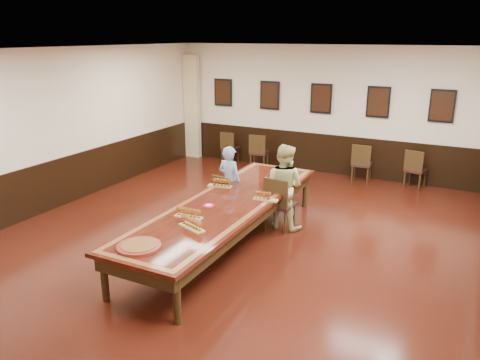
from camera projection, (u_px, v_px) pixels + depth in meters
The scene contains 23 objects.
floor at pixel (227, 244), 8.03m from camera, with size 8.00×10.00×0.02m, color black.
ceiling at pixel (225, 49), 7.07m from camera, with size 8.00×10.00×0.02m, color white.
wall_back at pixel (321, 110), 11.80m from camera, with size 8.00×0.02×3.20m, color #F0E5C9.
wall_left at pixel (49, 131), 9.29m from camera, with size 0.02×10.00×3.20m, color #F0E5C9.
chair_man at pixel (227, 196), 9.01m from camera, with size 0.42×0.45×0.89m, color black, non-canonical shape.
chair_woman at pixel (280, 203), 8.48m from camera, with size 0.47×0.51×1.01m, color black, non-canonical shape.
spare_chair_a at pixel (230, 147), 12.95m from camera, with size 0.41×0.45×0.88m, color black, non-canonical shape.
spare_chair_b at pixel (259, 151), 12.37m from camera, with size 0.44×0.48×0.94m, color black, non-canonical shape.
spare_chair_c at pixel (362, 163), 11.24m from camera, with size 0.44×0.48×0.95m, color black, non-canonical shape.
spare_chair_d at pixel (416, 169), 10.81m from camera, with size 0.43×0.47×0.92m, color black, non-canonical shape.
person_man at pixel (230, 182), 9.00m from camera, with size 0.52×0.34×1.42m, color #4467AB.
person_woman at pixel (283, 187), 8.49m from camera, with size 0.78×0.61×1.57m, color #C8C77D.
pink_phone at pixel (263, 204), 7.68m from camera, with size 0.07×0.13×0.01m, color #D34689.
curtain at pixel (192, 107), 13.32m from camera, with size 0.45×0.18×2.90m, color beige.
wainscoting at pixel (226, 216), 7.87m from camera, with size 8.00×10.00×1.00m.
conference_table at pixel (226, 210), 7.84m from camera, with size 1.40×5.00×0.76m.
posters at pixel (321, 99), 11.65m from camera, with size 6.14×0.04×0.74m.
flight_a at pixel (220, 183), 8.55m from camera, with size 0.46×0.21×0.17m.
flight_b at pixel (265, 196), 7.87m from camera, with size 0.43×0.18×0.16m.
flight_c at pixel (189, 213), 7.10m from camera, with size 0.45×0.16×0.17m.
flight_d at pixel (192, 224), 6.71m from camera, with size 0.49×0.30×0.18m.
red_plate_grp at pixel (209, 206), 7.61m from camera, with size 0.20×0.20×0.03m.
carved_platter at pixel (139, 246), 6.13m from camera, with size 0.72×0.72×0.05m.
Camera 1 is at (3.55, -6.42, 3.43)m, focal length 35.00 mm.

